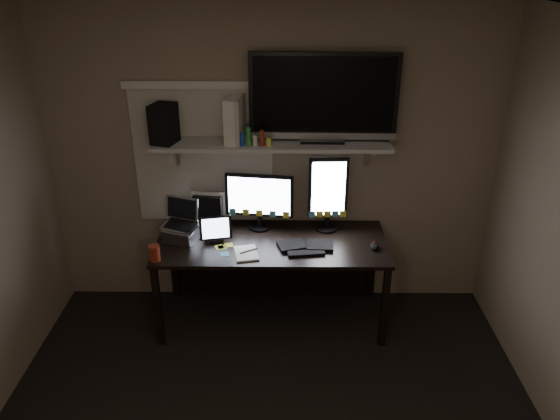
{
  "coord_description": "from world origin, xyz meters",
  "views": [
    {
      "loc": [
        0.1,
        -2.32,
        2.8
      ],
      "look_at": [
        0.07,
        1.25,
        1.09
      ],
      "focal_mm": 35.0,
      "sensor_mm": 36.0,
      "label": 1
    }
  ],
  "objects_px": {
    "desk": "(272,253)",
    "tablet": "(216,229)",
    "monitor_landscape": "(259,201)",
    "keyboard": "(306,246)",
    "tv": "(323,98)",
    "cup": "(154,253)",
    "monitor_portrait": "(328,194)",
    "laptop": "(180,222)",
    "speaker": "(164,124)",
    "mouse": "(375,246)",
    "game_console": "(235,119)"
  },
  "relations": [
    {
      "from": "keyboard",
      "to": "tv",
      "type": "distance_m",
      "value": 1.12
    },
    {
      "from": "mouse",
      "to": "cup",
      "type": "xyz_separation_m",
      "value": [
        -1.64,
        -0.19,
        0.04
      ]
    },
    {
      "from": "monitor_landscape",
      "to": "monitor_portrait",
      "type": "distance_m",
      "value": 0.55
    },
    {
      "from": "monitor_landscape",
      "to": "game_console",
      "type": "xyz_separation_m",
      "value": [
        -0.17,
        -0.01,
        0.68
      ]
    },
    {
      "from": "tv",
      "to": "game_console",
      "type": "bearing_deg",
      "value": -176.86
    },
    {
      "from": "laptop",
      "to": "speaker",
      "type": "height_order",
      "value": "speaker"
    },
    {
      "from": "monitor_portrait",
      "to": "keyboard",
      "type": "distance_m",
      "value": 0.46
    },
    {
      "from": "desk",
      "to": "tablet",
      "type": "bearing_deg",
      "value": -164.28
    },
    {
      "from": "tv",
      "to": "speaker",
      "type": "distance_m",
      "value": 1.2
    },
    {
      "from": "game_console",
      "to": "speaker",
      "type": "relative_size",
      "value": 1.15
    },
    {
      "from": "cup",
      "to": "desk",
      "type": "bearing_deg",
      "value": 25.84
    },
    {
      "from": "game_console",
      "to": "cup",
      "type": "bearing_deg",
      "value": -125.07
    },
    {
      "from": "tv",
      "to": "mouse",
      "type": "bearing_deg",
      "value": -38.9
    },
    {
      "from": "desk",
      "to": "cup",
      "type": "bearing_deg",
      "value": -154.16
    },
    {
      "from": "keyboard",
      "to": "speaker",
      "type": "distance_m",
      "value": 1.41
    },
    {
      "from": "keyboard",
      "to": "speaker",
      "type": "bearing_deg",
      "value": 159.16
    },
    {
      "from": "laptop",
      "to": "tablet",
      "type": "bearing_deg",
      "value": 15.49
    },
    {
      "from": "monitor_portrait",
      "to": "laptop",
      "type": "xyz_separation_m",
      "value": [
        -1.15,
        -0.2,
        -0.15
      ]
    },
    {
      "from": "tablet",
      "to": "speaker",
      "type": "bearing_deg",
      "value": 143.32
    },
    {
      "from": "tablet",
      "to": "cup",
      "type": "bearing_deg",
      "value": -156.39
    },
    {
      "from": "cup",
      "to": "game_console",
      "type": "relative_size",
      "value": 0.36
    },
    {
      "from": "laptop",
      "to": "cup",
      "type": "relative_size",
      "value": 2.63
    },
    {
      "from": "monitor_landscape",
      "to": "tv",
      "type": "bearing_deg",
      "value": 8.86
    },
    {
      "from": "mouse",
      "to": "monitor_landscape",
      "type": "bearing_deg",
      "value": 162.16
    },
    {
      "from": "tv",
      "to": "game_console",
      "type": "xyz_separation_m",
      "value": [
        -0.66,
        -0.02,
        -0.16
      ]
    },
    {
      "from": "monitor_landscape",
      "to": "laptop",
      "type": "bearing_deg",
      "value": -153.07
    },
    {
      "from": "laptop",
      "to": "cup",
      "type": "height_order",
      "value": "laptop"
    },
    {
      "from": "mouse",
      "to": "laptop",
      "type": "bearing_deg",
      "value": 178.05
    },
    {
      "from": "tv",
      "to": "speaker",
      "type": "height_order",
      "value": "tv"
    },
    {
      "from": "keyboard",
      "to": "tablet",
      "type": "xyz_separation_m",
      "value": [
        -0.7,
        0.09,
        0.1
      ]
    },
    {
      "from": "monitor_portrait",
      "to": "cup",
      "type": "height_order",
      "value": "monitor_portrait"
    },
    {
      "from": "cup",
      "to": "tv",
      "type": "xyz_separation_m",
      "value": [
        1.24,
        0.53,
        1.02
      ]
    },
    {
      "from": "speaker",
      "to": "laptop",
      "type": "bearing_deg",
      "value": -43.56
    },
    {
      "from": "keyboard",
      "to": "monitor_landscape",
      "type": "bearing_deg",
      "value": 132.04
    },
    {
      "from": "keyboard",
      "to": "game_console",
      "type": "xyz_separation_m",
      "value": [
        -0.54,
        0.31,
        0.91
      ]
    },
    {
      "from": "game_console",
      "to": "monitor_portrait",
      "type": "bearing_deg",
      "value": 12.74
    },
    {
      "from": "monitor_portrait",
      "to": "keyboard",
      "type": "relative_size",
      "value": 1.46
    },
    {
      "from": "mouse",
      "to": "tv",
      "type": "bearing_deg",
      "value": 142.33
    },
    {
      "from": "monitor_landscape",
      "to": "game_console",
      "type": "relative_size",
      "value": 1.61
    },
    {
      "from": "mouse",
      "to": "cup",
      "type": "bearing_deg",
      "value": -170.83
    },
    {
      "from": "speaker",
      "to": "mouse",
      "type": "bearing_deg",
      "value": 6.17
    },
    {
      "from": "tv",
      "to": "game_console",
      "type": "distance_m",
      "value": 0.68
    },
    {
      "from": "tablet",
      "to": "tv",
      "type": "relative_size",
      "value": 0.23
    },
    {
      "from": "keyboard",
      "to": "game_console",
      "type": "relative_size",
      "value": 1.26
    },
    {
      "from": "desk",
      "to": "speaker",
      "type": "bearing_deg",
      "value": 176.11
    },
    {
      "from": "mouse",
      "to": "game_console",
      "type": "distance_m",
      "value": 1.43
    },
    {
      "from": "laptop",
      "to": "speaker",
      "type": "bearing_deg",
      "value": 139.42
    },
    {
      "from": "monitor_landscape",
      "to": "keyboard",
      "type": "bearing_deg",
      "value": -33.49
    },
    {
      "from": "desk",
      "to": "keyboard",
      "type": "relative_size",
      "value": 4.2
    },
    {
      "from": "desk",
      "to": "laptop",
      "type": "height_order",
      "value": "laptop"
    }
  ]
}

